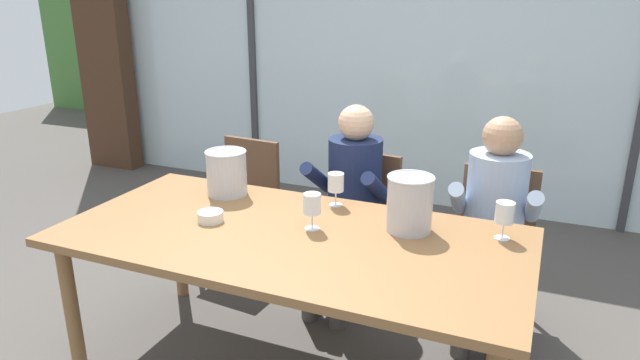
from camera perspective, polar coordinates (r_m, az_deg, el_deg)
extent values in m
plane|color=#4C4742|center=(3.75, 3.95, -10.31)|extent=(14.00, 14.00, 0.00)
cube|color=silver|center=(4.88, 10.76, 12.27)|extent=(7.35, 0.03, 2.60)
cube|color=#38383D|center=(5.46, -6.89, 13.09)|extent=(0.06, 0.06, 2.60)
cube|color=#477A38|center=(8.08, 15.85, 12.44)|extent=(13.35, 2.40, 2.09)
cube|color=#472D1E|center=(6.34, -21.24, 12.75)|extent=(0.56, 0.20, 2.60)
cube|color=olive|center=(2.59, -3.05, -5.84)|extent=(2.15, 1.04, 0.04)
cylinder|color=olive|center=(3.01, -24.04, -12.00)|extent=(0.07, 0.07, 0.72)
cylinder|color=olive|center=(3.55, -14.24, -6.12)|extent=(0.07, 0.07, 0.72)
cylinder|color=olive|center=(2.92, 18.91, -12.28)|extent=(0.07, 0.07, 0.72)
cube|color=brown|center=(3.74, -8.56, -2.95)|extent=(0.48, 0.48, 0.03)
cube|color=brown|center=(3.82, -6.94, 1.12)|extent=(0.42, 0.07, 0.42)
cylinder|color=brown|center=(3.81, -12.42, -6.58)|extent=(0.04, 0.04, 0.44)
cylinder|color=brown|center=(3.59, -7.73, -7.90)|extent=(0.04, 0.04, 0.44)
cylinder|color=brown|center=(4.07, -8.97, -4.64)|extent=(0.04, 0.04, 0.44)
cylinder|color=brown|center=(3.87, -4.44, -5.74)|extent=(0.04, 0.04, 0.44)
cube|color=brown|center=(3.40, 3.47, -5.03)|extent=(0.49, 0.49, 0.03)
cube|color=brown|center=(3.49, 4.99, -0.52)|extent=(0.42, 0.08, 0.42)
cylinder|color=brown|center=(3.43, -0.92, -9.06)|extent=(0.04, 0.04, 0.44)
cylinder|color=brown|center=(3.27, 4.93, -10.55)|extent=(0.04, 0.04, 0.44)
cylinder|color=brown|center=(3.73, 2.05, -6.70)|extent=(0.04, 0.04, 0.44)
cylinder|color=brown|center=(3.59, 7.50, -7.92)|extent=(0.04, 0.04, 0.44)
cube|color=brown|center=(3.25, 17.12, -7.03)|extent=(0.44, 0.44, 0.03)
cube|color=brown|center=(3.35, 17.86, -2.19)|extent=(0.42, 0.04, 0.42)
cylinder|color=brown|center=(3.20, 12.91, -11.69)|extent=(0.04, 0.04, 0.44)
cylinder|color=brown|center=(3.18, 19.81, -12.63)|extent=(0.04, 0.04, 0.44)
cylinder|color=brown|center=(3.54, 14.03, -8.74)|extent=(0.04, 0.04, 0.44)
cylinder|color=brown|center=(3.51, 20.22, -9.56)|extent=(0.04, 0.04, 0.44)
cylinder|color=#192347|center=(3.34, 3.59, -0.10)|extent=(0.35, 0.35, 0.52)
sphere|color=#DBAD89|center=(3.24, 3.72, 5.85)|extent=(0.21, 0.21, 0.21)
cube|color=#47423D|center=(3.30, 0.62, -5.14)|extent=(0.16, 0.41, 0.13)
cube|color=#47423D|center=(3.23, 3.47, -5.73)|extent=(0.16, 0.41, 0.13)
cylinder|color=#47423D|center=(3.25, -1.04, -10.44)|extent=(0.10, 0.10, 0.46)
cylinder|color=#47423D|center=(3.18, 1.85, -11.18)|extent=(0.10, 0.10, 0.46)
cylinder|color=#192347|center=(3.31, -0.26, 0.23)|extent=(0.11, 0.33, 0.26)
cylinder|color=#192347|center=(3.15, 5.83, -0.79)|extent=(0.11, 0.33, 0.26)
cylinder|color=#9EB2D1|center=(3.18, 17.52, -1.93)|extent=(0.34, 0.34, 0.52)
sphere|color=tan|center=(3.08, 18.15, 4.27)|extent=(0.21, 0.21, 0.21)
cube|color=#47423D|center=(3.10, 15.17, -7.49)|extent=(0.15, 0.41, 0.13)
cube|color=#47423D|center=(3.09, 18.51, -7.87)|extent=(0.15, 0.41, 0.13)
cylinder|color=#47423D|center=(3.04, 14.39, -13.34)|extent=(0.10, 0.10, 0.46)
cylinder|color=#47423D|center=(3.03, 17.86, -13.74)|extent=(0.10, 0.10, 0.46)
cylinder|color=#9EB2D1|center=(3.07, 13.90, -1.82)|extent=(0.10, 0.33, 0.26)
cylinder|color=#9EB2D1|center=(3.06, 20.98, -2.60)|extent=(0.10, 0.33, 0.26)
cylinder|color=#B7B7BC|center=(2.59, 9.15, -2.44)|extent=(0.21, 0.21, 0.26)
torus|color=silver|center=(2.55, 9.30, 0.27)|extent=(0.22, 0.22, 0.01)
cylinder|color=#B7B7BC|center=(3.07, -9.51, 0.69)|extent=(0.22, 0.22, 0.24)
torus|color=silver|center=(3.03, -9.63, 2.86)|extent=(0.22, 0.22, 0.01)
cylinder|color=silver|center=(2.75, -11.12, -3.67)|extent=(0.12, 0.12, 0.05)
cylinder|color=silver|center=(2.65, 18.09, -5.66)|extent=(0.07, 0.07, 0.00)
cylinder|color=silver|center=(2.64, 18.17, -4.88)|extent=(0.01, 0.01, 0.07)
cylinder|color=silver|center=(2.61, 18.36, -3.16)|extent=(0.08, 0.08, 0.09)
cylinder|color=#E0D184|center=(2.61, 18.30, -3.70)|extent=(0.07, 0.07, 0.04)
cylinder|color=silver|center=(2.62, -0.81, -4.96)|extent=(0.07, 0.07, 0.00)
cylinder|color=silver|center=(2.61, -0.81, -4.16)|extent=(0.01, 0.01, 0.07)
cylinder|color=silver|center=(2.58, -0.82, -2.42)|extent=(0.08, 0.08, 0.09)
cylinder|color=maroon|center=(2.59, -0.82, -2.97)|extent=(0.07, 0.07, 0.04)
cylinder|color=silver|center=(2.91, 1.61, -2.54)|extent=(0.07, 0.07, 0.00)
cylinder|color=silver|center=(2.89, 1.61, -1.81)|extent=(0.01, 0.01, 0.07)
cylinder|color=silver|center=(2.87, 1.63, -0.22)|extent=(0.08, 0.08, 0.09)
cylinder|color=#560C1E|center=(2.87, 1.62, -0.72)|extent=(0.07, 0.07, 0.04)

